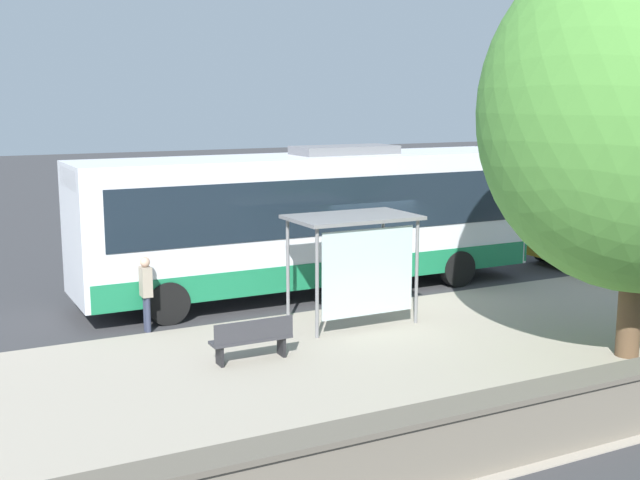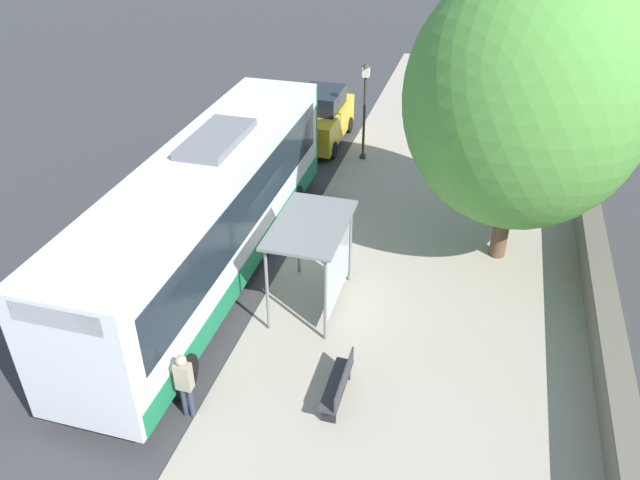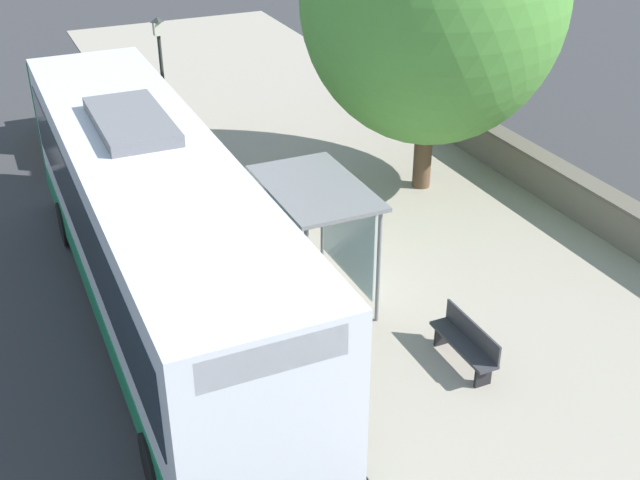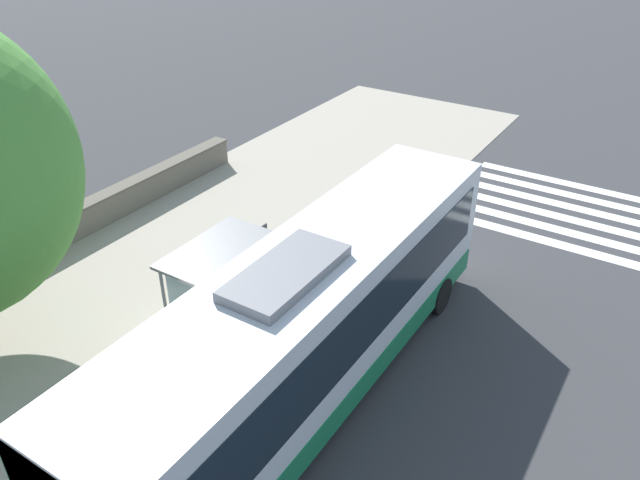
{
  "view_description": "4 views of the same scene",
  "coord_description": "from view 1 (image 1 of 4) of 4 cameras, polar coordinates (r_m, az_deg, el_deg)",
  "views": [
    {
      "loc": [
        -16.83,
        10.46,
        5.11
      ],
      "look_at": [
        -1.59,
        2.58,
        2.06
      ],
      "focal_mm": 45.0,
      "sensor_mm": 36.0,
      "label": 1
    },
    {
      "loc": [
        -5.06,
        14.13,
        10.4
      ],
      "look_at": [
        -1.49,
        1.4,
        1.91
      ],
      "focal_mm": 35.0,
      "sensor_mm": 36.0,
      "label": 2
    },
    {
      "loc": [
        4.24,
        14.16,
        8.96
      ],
      "look_at": [
        -0.64,
        3.33,
        2.35
      ],
      "focal_mm": 45.0,
      "sensor_mm": 36.0,
      "label": 3
    },
    {
      "loc": [
        7.51,
        -7.73,
        10.29
      ],
      "look_at": [
        0.36,
        3.44,
        2.39
      ],
      "focal_mm": 35.0,
      "sensor_mm": 36.0,
      "label": 4
    }
  ],
  "objects": [
    {
      "name": "pedestrian",
      "position": [
        18.01,
        -12.27,
        -3.37
      ],
      "size": [
        0.34,
        0.22,
        1.69
      ],
      "color": "#2D3347",
      "rests_on": "ground"
    },
    {
      "name": "parked_car_behind_bus",
      "position": [
        26.63,
        18.99,
        0.68
      ],
      "size": [
        1.89,
        4.06,
        2.13
      ],
      "color": "gold",
      "rests_on": "ground"
    },
    {
      "name": "ground_plane",
      "position": [
        20.46,
        4.4,
        -4.42
      ],
      "size": [
        120.0,
        120.0,
        0.0
      ],
      "primitive_type": "plane",
      "color": "#353538",
      "rests_on": "ground"
    },
    {
      "name": "bus_shelter",
      "position": [
        17.98,
        2.56,
        0.36
      ],
      "size": [
        1.77,
        2.84,
        2.5
      ],
      "color": "slate",
      "rests_on": "ground"
    },
    {
      "name": "bench",
      "position": [
        15.81,
        -4.86,
        -7.01
      ],
      "size": [
        0.4,
        1.64,
        0.88
      ],
      "color": "#333338",
      "rests_on": "ground"
    },
    {
      "name": "sidewalk_plaza",
      "position": [
        16.95,
        12.48,
        -7.69
      ],
      "size": [
        9.0,
        44.0,
        0.02
      ],
      "color": "#9E9384",
      "rests_on": "ground"
    },
    {
      "name": "bus",
      "position": [
        21.02,
        -0.44,
        1.55
      ],
      "size": [
        2.66,
        12.38,
        3.87
      ],
      "color": "silver",
      "rests_on": "ground"
    },
    {
      "name": "street_lamp_near",
      "position": [
        24.34,
        20.67,
        2.61
      ],
      "size": [
        0.28,
        0.28,
        3.72
      ],
      "color": "#2D332D",
      "rests_on": "ground"
    }
  ]
}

